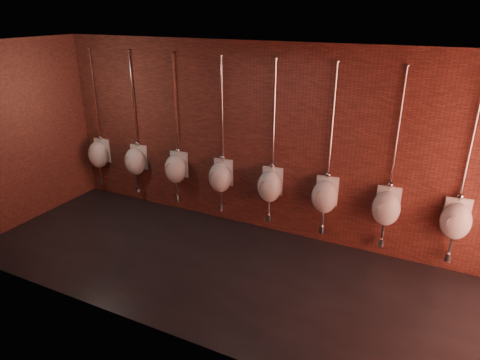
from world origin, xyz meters
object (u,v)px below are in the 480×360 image
Objects in this scene: urinal_4 at (270,185)px; urinal_7 at (456,220)px; urinal_0 at (99,154)px; urinal_2 at (176,168)px; urinal_3 at (220,176)px; urinal_6 at (386,207)px; urinal_5 at (325,196)px; urinal_1 at (135,161)px.

urinal_4 is 2.83m from urinal_7.
urinal_0 is 1.89m from urinal_2.
urinal_6 is at bearing 0.00° from urinal_3.
urinal_5 is (4.72, 0.00, 0.00)m from urinal_0.
urinal_5 is at bearing 180.00° from urinal_6.
urinal_5 is (2.83, 0.00, 0.00)m from urinal_2.
urinal_5 and urinal_7 have the same top height.
urinal_5 is at bearing 0.00° from urinal_0.
urinal_1 is 4.72m from urinal_6.
urinal_0 is 2.83m from urinal_3.
urinal_5 is (1.89, 0.00, 0.00)m from urinal_3.
urinal_3 and urinal_5 have the same top height.
urinal_5 and urinal_6 have the same top height.
urinal_6 and urinal_7 have the same top height.
urinal_0 is 5.66m from urinal_6.
urinal_6 is at bearing 0.00° from urinal_1.
urinal_1 is at bearing 180.00° from urinal_2.
urinal_0 and urinal_3 have the same top height.
urinal_7 is at bearing 0.00° from urinal_3.
urinal_3 is at bearing 0.00° from urinal_1.
urinal_1 is 0.94m from urinal_2.
urinal_0 is 1.00× the size of urinal_2.
urinal_1 is 5.66m from urinal_7.
urinal_2 and urinal_3 have the same top height.
urinal_5 is at bearing 0.00° from urinal_1.
urinal_1 is at bearing 180.00° from urinal_3.
urinal_3 is at bearing 180.00° from urinal_4.
urinal_0 is at bearing 180.00° from urinal_5.
urinal_2 is (1.89, 0.00, 0.00)m from urinal_0.
urinal_2 is 1.00× the size of urinal_5.
urinal_3 is (0.94, 0.00, 0.00)m from urinal_2.
urinal_0 is at bearing 180.00° from urinal_6.
urinal_7 is (1.89, 0.00, 0.00)m from urinal_5.
urinal_4 is at bearing 0.00° from urinal_2.
urinal_7 is at bearing 0.00° from urinal_1.
urinal_6 is (2.83, 0.00, 0.00)m from urinal_3.
urinal_3 is 3.77m from urinal_7.
urinal_1 is at bearing 180.00° from urinal_5.
urinal_7 is (2.83, 0.00, 0.00)m from urinal_4.
urinal_4 is 1.00× the size of urinal_5.
urinal_1 is 1.00× the size of urinal_2.
urinal_3 and urinal_4 have the same top height.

